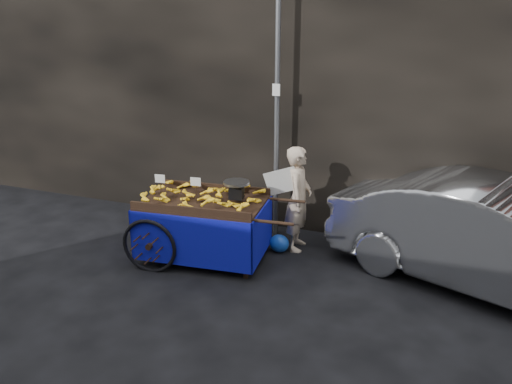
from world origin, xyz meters
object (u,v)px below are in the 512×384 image
at_px(plastic_bag, 279,243).
at_px(parked_car, 496,239).
at_px(banana_cart, 200,207).
at_px(vendor, 298,199).

height_order(plastic_bag, parked_car, parked_car).
xyz_separation_m(banana_cart, parked_car, (4.02, 0.58, -0.11)).
relative_size(vendor, parked_car, 0.38).
height_order(vendor, parked_car, vendor).
height_order(banana_cart, plastic_bag, banana_cart).
distance_m(banana_cart, plastic_bag, 1.38).
xyz_separation_m(banana_cart, vendor, (1.25, 0.85, 0.00)).
xyz_separation_m(vendor, plastic_bag, (-0.21, -0.25, -0.68)).
bearing_deg(plastic_bag, banana_cart, -150.19).
relative_size(vendor, plastic_bag, 5.24).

